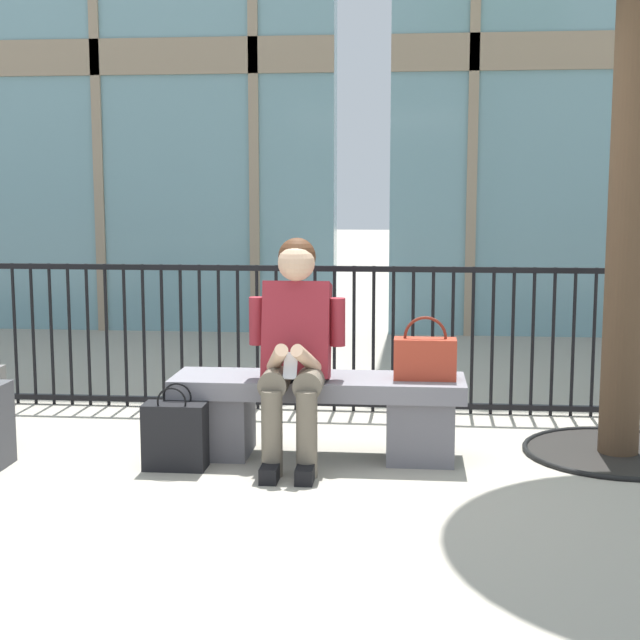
{
  "coord_description": "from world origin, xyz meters",
  "views": [
    {
      "loc": [
        0.49,
        -4.97,
        1.46
      ],
      "look_at": [
        0.0,
        0.1,
        0.75
      ],
      "focal_mm": 52.17,
      "sensor_mm": 36.0,
      "label": 1
    }
  ],
  "objects_px": {
    "stone_bench": "(318,408)",
    "handbag_on_bench": "(425,357)",
    "seated_person_with_phone": "(295,344)",
    "shopping_bag": "(175,435)"
  },
  "relations": [
    {
      "from": "handbag_on_bench",
      "to": "shopping_bag",
      "type": "xyz_separation_m",
      "value": [
        -1.31,
        -0.29,
        -0.39
      ]
    },
    {
      "from": "seated_person_with_phone",
      "to": "handbag_on_bench",
      "type": "relative_size",
      "value": 3.53
    },
    {
      "from": "handbag_on_bench",
      "to": "seated_person_with_phone",
      "type": "bearing_deg",
      "value": -170.26
    },
    {
      "from": "seated_person_with_phone",
      "to": "handbag_on_bench",
      "type": "xyz_separation_m",
      "value": [
        0.69,
        0.12,
        -0.08
      ]
    },
    {
      "from": "seated_person_with_phone",
      "to": "handbag_on_bench",
      "type": "bearing_deg",
      "value": 9.74
    },
    {
      "from": "seated_person_with_phone",
      "to": "handbag_on_bench",
      "type": "distance_m",
      "value": 0.71
    },
    {
      "from": "seated_person_with_phone",
      "to": "shopping_bag",
      "type": "height_order",
      "value": "seated_person_with_phone"
    },
    {
      "from": "stone_bench",
      "to": "shopping_bag",
      "type": "bearing_deg",
      "value": -157.73
    },
    {
      "from": "stone_bench",
      "to": "shopping_bag",
      "type": "height_order",
      "value": "shopping_bag"
    },
    {
      "from": "stone_bench",
      "to": "handbag_on_bench",
      "type": "relative_size",
      "value": 4.65
    }
  ]
}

